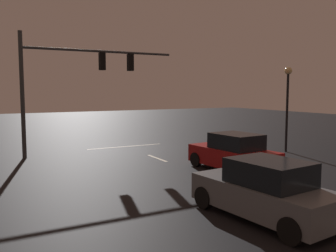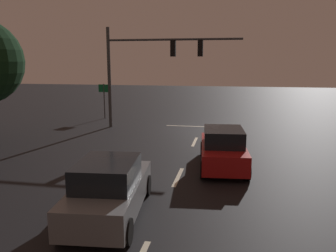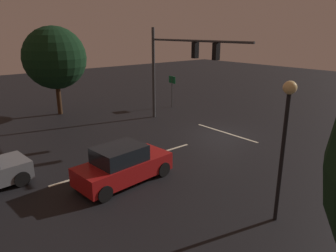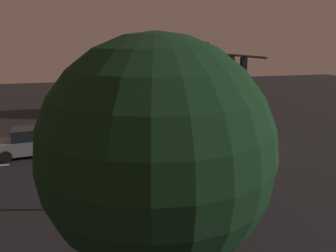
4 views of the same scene
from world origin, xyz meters
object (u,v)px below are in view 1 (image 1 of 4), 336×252
object	(u,v)px
car_distant	(265,191)
car_approaching	(234,153)
traffic_signal_assembly	(76,73)
street_lamp_left_kerb	(288,93)

from	to	relation	value
car_distant	car_approaching	bearing A→B (deg)	-120.49
traffic_signal_assembly	car_approaching	bearing A→B (deg)	123.03
car_approaching	traffic_signal_assembly	bearing A→B (deg)	-56.97
traffic_signal_assembly	car_approaching	xyz separation A→B (m)	(-5.03, 7.73, -3.80)
traffic_signal_assembly	car_approaching	distance (m)	9.97
car_distant	street_lamp_left_kerb	distance (m)	12.34
car_distant	traffic_signal_assembly	bearing A→B (deg)	-81.72
traffic_signal_assembly	car_distant	bearing A→B (deg)	98.28
car_distant	street_lamp_left_kerb	size ratio (longest dim) A/B	0.91
traffic_signal_assembly	car_distant	size ratio (longest dim) A/B	1.97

